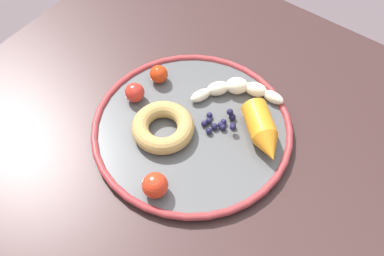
{
  "coord_description": "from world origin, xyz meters",
  "views": [
    {
      "loc": [
        0.24,
        -0.33,
        1.4
      ],
      "look_at": [
        -0.04,
        0.05,
        0.75
      ],
      "focal_mm": 45.19,
      "sensor_mm": 36.0,
      "label": 1
    }
  ],
  "objects": [
    {
      "name": "donut",
      "position": [
        -0.07,
        0.01,
        0.76
      ],
      "size": [
        0.14,
        0.14,
        0.03
      ],
      "primitive_type": "torus",
      "rotation": [
        0.0,
        0.0,
        2.63
      ],
      "color": "#AD874A",
      "rests_on": "plate"
    },
    {
      "name": "tomato_mid",
      "position": [
        -0.15,
        0.04,
        0.76
      ],
      "size": [
        0.03,
        0.03,
        0.03
      ],
      "primitive_type": "sphere",
      "color": "red",
      "rests_on": "plate"
    },
    {
      "name": "plate",
      "position": [
        -0.04,
        0.05,
        0.74
      ],
      "size": [
        0.34,
        0.34,
        0.02
      ],
      "color": "#4E4F50",
      "rests_on": "dining_table"
    },
    {
      "name": "banana",
      "position": [
        -0.02,
        0.15,
        0.76
      ],
      "size": [
        0.14,
        0.11,
        0.03
      ],
      "color": "beige",
      "rests_on": "plate"
    },
    {
      "name": "carrot_orange",
      "position": [
        0.07,
        0.1,
        0.77
      ],
      "size": [
        0.11,
        0.1,
        0.04
      ],
      "color": "orange",
      "rests_on": "plate"
    },
    {
      "name": "blueberry_pile",
      "position": [
        -0.0,
        0.08,
        0.75
      ],
      "size": [
        0.06,
        0.06,
        0.02
      ],
      "color": "#191638",
      "rests_on": "plate"
    },
    {
      "name": "dining_table",
      "position": [
        0.0,
        0.0,
        0.64
      ],
      "size": [
        0.93,
        0.87,
        0.73
      ],
      "color": "#362221",
      "rests_on": "ground_plane"
    },
    {
      "name": "tomato_far",
      "position": [
        -0.15,
        0.1,
        0.76
      ],
      "size": [
        0.03,
        0.03,
        0.03
      ],
      "primitive_type": "sphere",
      "color": "red",
      "rests_on": "plate"
    },
    {
      "name": "tomato_near",
      "position": [
        -0.01,
        -0.08,
        0.77
      ],
      "size": [
        0.04,
        0.04,
        0.04
      ],
      "primitive_type": "sphere",
      "color": "red",
      "rests_on": "plate"
    }
  ]
}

